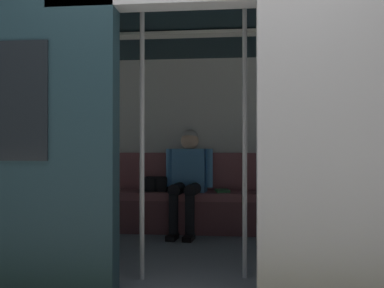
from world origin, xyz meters
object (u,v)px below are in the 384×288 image
object	(u,v)px
train_car	(195,96)
handbag	(156,184)
book	(222,191)
grab_pole_door	(142,142)
person_seated	(188,174)
bench_seat	(208,202)
grab_pole_far	(245,143)

from	to	relation	value
train_car	handbag	size ratio (longest dim) A/B	24.62
book	grab_pole_door	size ratio (longest dim) A/B	0.11
handbag	grab_pole_door	distance (m)	1.87
person_seated	book	size ratio (longest dim) A/B	5.45
person_seated	book	world-z (taller)	person_seated
bench_seat	grab_pole_far	bearing A→B (deg)	103.22
train_car	book	world-z (taller)	train_car
grab_pole_door	bench_seat	bearing A→B (deg)	-102.31
person_seated	grab_pole_far	xyz separation A→B (m)	(-0.61, 1.58, 0.34)
grab_pole_far	train_car	bearing A→B (deg)	-53.79
bench_seat	grab_pole_far	world-z (taller)	grab_pole_far
handbag	book	size ratio (longest dim) A/B	1.18
book	bench_seat	bearing A→B (deg)	7.80
train_car	bench_seat	bearing A→B (deg)	-92.84
bench_seat	grab_pole_door	size ratio (longest dim) A/B	1.19
person_seated	train_car	bearing A→B (deg)	100.28
handbag	grab_pole_far	xyz separation A→B (m)	(-1.00, 1.67, 0.47)
bench_seat	book	xyz separation A→B (m)	(-0.16, -0.05, 0.12)
train_car	handbag	world-z (taller)	train_car
handbag	person_seated	bearing A→B (deg)	166.91
grab_pole_door	handbag	bearing A→B (deg)	-82.64
train_car	person_seated	bearing A→B (deg)	-79.72
train_car	bench_seat	xyz separation A→B (m)	(-0.05, -1.04, -1.10)
train_car	grab_pole_far	world-z (taller)	train_car
train_car	grab_pole_far	size ratio (longest dim) A/B	3.11
train_car	person_seated	xyz separation A→B (m)	(0.18, -0.99, -0.77)
book	grab_pole_far	bearing A→B (deg)	86.34
book	grab_pole_far	size ratio (longest dim) A/B	0.11
train_car	bench_seat	size ratio (longest dim) A/B	2.62
handbag	grab_pole_door	world-z (taller)	grab_pole_door
handbag	bench_seat	bearing A→B (deg)	176.47
grab_pole_door	grab_pole_far	xyz separation A→B (m)	(-0.77, -0.13, 0.00)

